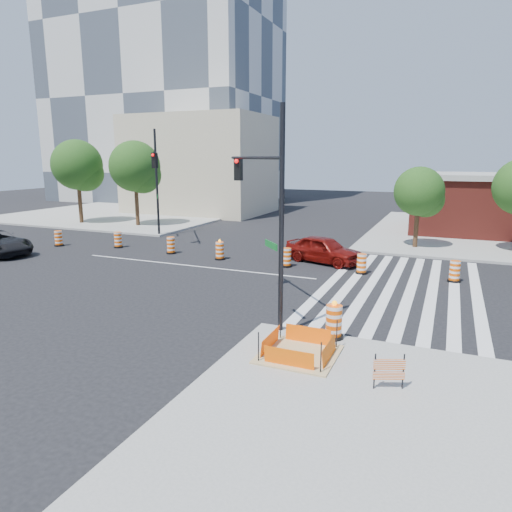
# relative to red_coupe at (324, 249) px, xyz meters

# --- Properties ---
(ground) EXTENTS (120.00, 120.00, 0.00)m
(ground) POSITION_rel_red_coupe_xyz_m (-6.38, -3.62, -0.76)
(ground) COLOR black
(ground) RESTS_ON ground
(sidewalk_nw) EXTENTS (22.00, 22.00, 0.15)m
(sidewalk_nw) POSITION_rel_red_coupe_xyz_m (-24.38, 14.38, -0.68)
(sidewalk_nw) COLOR gray
(sidewalk_nw) RESTS_ON ground
(crosswalk_east) EXTENTS (6.75, 13.50, 0.01)m
(crosswalk_east) POSITION_rel_red_coupe_xyz_m (4.57, -3.62, -0.75)
(crosswalk_east) COLOR silver
(crosswalk_east) RESTS_ON ground
(lane_centerline) EXTENTS (14.00, 0.12, 0.01)m
(lane_centerline) POSITION_rel_red_coupe_xyz_m (-6.38, -3.62, -0.75)
(lane_centerline) COLOR silver
(lane_centerline) RESTS_ON ground
(excavation_pit) EXTENTS (2.20, 2.20, 0.90)m
(excavation_pit) POSITION_rel_red_coupe_xyz_m (2.62, -12.62, -0.53)
(excavation_pit) COLOR tan
(excavation_pit) RESTS_ON ground
(tower_nw) EXTENTS (28.00, 18.00, 45.00)m
(tower_nw) POSITION_rel_red_coupe_xyz_m (-30.38, 30.38, 21.74)
(tower_nw) COLOR beige
(tower_nw) RESTS_ON ground
(beige_midrise) EXTENTS (14.00, 10.00, 10.00)m
(beige_midrise) POSITION_rel_red_coupe_xyz_m (-18.38, 18.38, 4.24)
(beige_midrise) COLOR #BDB290
(beige_midrise) RESTS_ON ground
(red_coupe) EXTENTS (4.76, 3.04, 1.51)m
(red_coupe) POSITION_rel_red_coupe_xyz_m (0.00, 0.00, 0.00)
(red_coupe) COLOR #630C08
(red_coupe) RESTS_ON ground
(signal_pole_se) EXTENTS (3.81, 4.16, 7.29)m
(signal_pole_se) POSITION_rel_red_coupe_xyz_m (0.40, -9.81, 3.73)
(signal_pole_se) COLOR black
(signal_pole_se) RESTS_ON ground
(signal_pole_nw) EXTENTS (3.39, 4.86, 7.67)m
(signal_pole_nw) POSITION_rel_red_coupe_xyz_m (-12.85, 2.55, 3.95)
(signal_pole_nw) COLOR black
(signal_pole_nw) RESTS_ON ground
(pit_drum) EXTENTS (0.64, 0.64, 1.26)m
(pit_drum) POSITION_rel_red_coupe_xyz_m (3.24, -10.95, -0.08)
(pit_drum) COLOR black
(pit_drum) RESTS_ON ground
(barricade) EXTENTS (0.75, 0.33, 0.93)m
(barricade) POSITION_rel_red_coupe_xyz_m (5.29, -13.63, -0.09)
(barricade) COLOR #F85605
(barricade) RESTS_ON ground
(tree_north_a) EXTENTS (4.31, 4.31, 7.32)m
(tree_north_a) POSITION_rel_red_coupe_xyz_m (-23.58, 6.31, 4.16)
(tree_north_a) COLOR #382314
(tree_north_a) RESTS_ON ground
(tree_north_b) EXTENTS (4.22, 4.22, 7.18)m
(tree_north_b) POSITION_rel_red_coupe_xyz_m (-18.03, 7.02, 4.06)
(tree_north_b) COLOR #382314
(tree_north_b) RESTS_ON ground
(tree_north_c) EXTENTS (3.13, 3.09, 5.26)m
(tree_north_c) POSITION_rel_red_coupe_xyz_m (4.48, 6.14, 2.77)
(tree_north_c) COLOR #382314
(tree_north_c) RESTS_ON ground
(median_drum_0) EXTENTS (0.60, 0.60, 1.02)m
(median_drum_0) POSITION_rel_red_coupe_xyz_m (-17.54, -2.17, -0.28)
(median_drum_0) COLOR black
(median_drum_0) RESTS_ON ground
(median_drum_1) EXTENTS (0.60, 0.60, 1.02)m
(median_drum_1) POSITION_rel_red_coupe_xyz_m (-13.53, -1.05, -0.28)
(median_drum_1) COLOR black
(median_drum_1) RESTS_ON ground
(median_drum_2) EXTENTS (0.60, 0.60, 1.02)m
(median_drum_2) POSITION_rel_red_coupe_xyz_m (-9.27, -1.29, -0.28)
(median_drum_2) COLOR black
(median_drum_2) RESTS_ON ground
(median_drum_3) EXTENTS (0.60, 0.60, 1.18)m
(median_drum_3) POSITION_rel_red_coupe_xyz_m (-5.73, -1.59, -0.27)
(median_drum_3) COLOR black
(median_drum_3) RESTS_ON ground
(median_drum_4) EXTENTS (0.60, 0.60, 1.02)m
(median_drum_4) POSITION_rel_red_coupe_xyz_m (-1.57, -1.77, -0.28)
(median_drum_4) COLOR black
(median_drum_4) RESTS_ON ground
(median_drum_5) EXTENTS (0.60, 0.60, 1.02)m
(median_drum_5) POSITION_rel_red_coupe_xyz_m (2.44, -1.69, -0.28)
(median_drum_5) COLOR black
(median_drum_5) RESTS_ON ground
(median_drum_6) EXTENTS (0.60, 0.60, 1.02)m
(median_drum_6) POSITION_rel_red_coupe_xyz_m (6.80, -1.54, -0.28)
(median_drum_6) COLOR black
(median_drum_6) RESTS_ON ground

